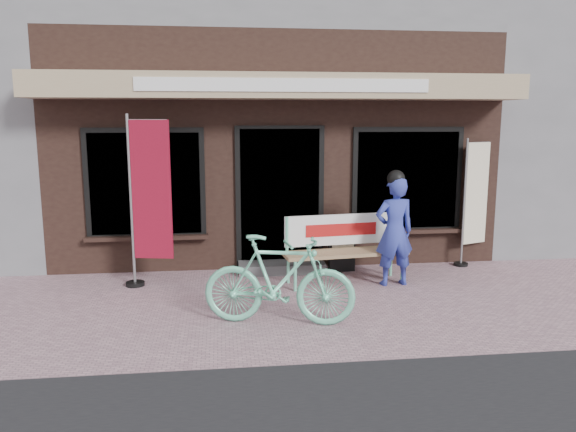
{
  "coord_description": "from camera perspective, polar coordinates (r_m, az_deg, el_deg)",
  "views": [
    {
      "loc": [
        -0.9,
        -6.45,
        2.32
      ],
      "look_at": [
        -0.03,
        0.7,
        1.05
      ],
      "focal_mm": 35.0,
      "sensor_mm": 36.0,
      "label": 1
    }
  ],
  "objects": [
    {
      "name": "nobori_cream",
      "position": [
        9.28,
        18.36,
        1.53
      ],
      "size": [
        0.59,
        0.32,
        2.01
      ],
      "rotation": [
        0.0,
        0.0,
        0.35
      ],
      "color": "gray",
      "rests_on": "ground"
    },
    {
      "name": "storefront",
      "position": [
        11.47,
        -2.48,
        13.36
      ],
      "size": [
        7.0,
        6.77,
        6.0
      ],
      "color": "black",
      "rests_on": "ground"
    },
    {
      "name": "ground",
      "position": [
        6.92,
        0.96,
        -9.61
      ],
      "size": [
        70.0,
        70.0,
        0.0
      ],
      "primitive_type": "plane",
      "color": "#A9818C",
      "rests_on": "ground"
    },
    {
      "name": "menu_stand",
      "position": [
        8.53,
        5.52,
        -2.92
      ],
      "size": [
        0.42,
        0.15,
        0.82
      ],
      "rotation": [
        0.0,
        0.0,
        0.16
      ],
      "color": "black",
      "rests_on": "ground"
    },
    {
      "name": "nobori_red",
      "position": [
        7.84,
        -14.02,
        1.65
      ],
      "size": [
        0.7,
        0.3,
        2.37
      ],
      "rotation": [
        0.0,
        0.0,
        -0.19
      ],
      "color": "gray",
      "rests_on": "ground"
    },
    {
      "name": "bicycle",
      "position": [
        6.35,
        -0.9,
        -6.52
      ],
      "size": [
        1.78,
        0.87,
        1.03
      ],
      "primitive_type": "imported",
      "rotation": [
        0.0,
        0.0,
        1.34
      ],
      "color": "#6ED7AE",
      "rests_on": "ground"
    },
    {
      "name": "person",
      "position": [
        7.9,
        10.75,
        -1.32
      ],
      "size": [
        0.59,
        0.42,
        1.62
      ],
      "rotation": [
        0.0,
        0.0,
        0.1
      ],
      "color": "#2D399E",
      "rests_on": "ground"
    },
    {
      "name": "bench",
      "position": [
        8.01,
        5.65,
        -2.75
      ],
      "size": [
        1.8,
        0.66,
        0.95
      ],
      "rotation": [
        0.0,
        0.0,
        0.12
      ],
      "color": "#6ED7AE",
      "rests_on": "ground"
    }
  ]
}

